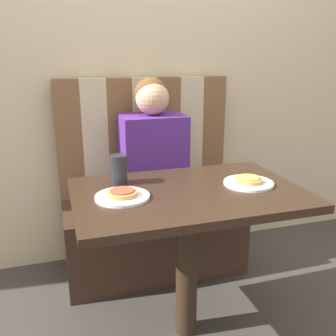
{
  "coord_description": "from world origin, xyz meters",
  "views": [
    {
      "loc": [
        -0.53,
        -1.41,
        1.27
      ],
      "look_at": [
        0.0,
        0.29,
        0.73
      ],
      "focal_mm": 40.0,
      "sensor_mm": 36.0,
      "label": 1
    }
  ],
  "objects_px": {
    "pizza_left": "(122,193)",
    "pizza_right": "(249,180)",
    "plate_left": "(122,197)",
    "drinking_cup": "(119,169)",
    "person": "(153,147)",
    "plate_right": "(248,183)"
  },
  "relations": [
    {
      "from": "plate_left",
      "to": "drinking_cup",
      "type": "xyz_separation_m",
      "value": [
        0.02,
        0.18,
        0.06
      ]
    },
    {
      "from": "person",
      "to": "drinking_cup",
      "type": "height_order",
      "value": "person"
    },
    {
      "from": "plate_right",
      "to": "pizza_right",
      "type": "relative_size",
      "value": 1.78
    },
    {
      "from": "pizza_left",
      "to": "person",
      "type": "bearing_deg",
      "value": 64.17
    },
    {
      "from": "plate_left",
      "to": "pizza_right",
      "type": "relative_size",
      "value": 1.78
    },
    {
      "from": "person",
      "to": "drinking_cup",
      "type": "distance_m",
      "value": 0.48
    },
    {
      "from": "person",
      "to": "plate_left",
      "type": "relative_size",
      "value": 3.23
    },
    {
      "from": "pizza_right",
      "to": "plate_right",
      "type": "bearing_deg",
      "value": 0.0
    },
    {
      "from": "pizza_left",
      "to": "pizza_right",
      "type": "height_order",
      "value": "same"
    },
    {
      "from": "pizza_left",
      "to": "drinking_cup",
      "type": "xyz_separation_m",
      "value": [
        0.02,
        0.18,
        0.04
      ]
    },
    {
      "from": "pizza_left",
      "to": "plate_left",
      "type": "bearing_deg",
      "value": 0.0
    },
    {
      "from": "pizza_left",
      "to": "pizza_right",
      "type": "xyz_separation_m",
      "value": [
        0.57,
        0.0,
        0.0
      ]
    },
    {
      "from": "plate_left",
      "to": "drinking_cup",
      "type": "height_order",
      "value": "drinking_cup"
    },
    {
      "from": "plate_left",
      "to": "plate_right",
      "type": "xyz_separation_m",
      "value": [
        0.57,
        0.0,
        0.0
      ]
    },
    {
      "from": "pizza_left",
      "to": "drinking_cup",
      "type": "distance_m",
      "value": 0.19
    },
    {
      "from": "plate_left",
      "to": "plate_right",
      "type": "distance_m",
      "value": 0.57
    },
    {
      "from": "person",
      "to": "pizza_left",
      "type": "xyz_separation_m",
      "value": [
        -0.28,
        -0.59,
        -0.04
      ]
    },
    {
      "from": "plate_left",
      "to": "pizza_left",
      "type": "height_order",
      "value": "pizza_left"
    },
    {
      "from": "pizza_right",
      "to": "drinking_cup",
      "type": "distance_m",
      "value": 0.58
    },
    {
      "from": "plate_right",
      "to": "plate_left",
      "type": "bearing_deg",
      "value": 180.0
    },
    {
      "from": "person",
      "to": "drinking_cup",
      "type": "bearing_deg",
      "value": -123.24
    },
    {
      "from": "plate_left",
      "to": "person",
      "type": "bearing_deg",
      "value": 64.17
    }
  ]
}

